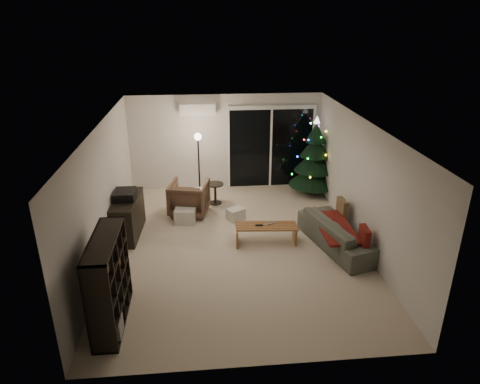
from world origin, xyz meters
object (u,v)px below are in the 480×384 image
object	(u,v)px
sofa	(339,233)
bookshelf	(97,282)
armchair	(189,198)
media_cabinet	(127,217)
coffee_table	(266,234)
christmas_tree	(315,156)

from	to	relation	value
sofa	bookshelf	bearing A→B (deg)	98.85
armchair	bookshelf	bearing A→B (deg)	83.74
media_cabinet	coffee_table	world-z (taller)	media_cabinet
armchair	sofa	size ratio (longest dim) A/B	0.43
coffee_table	christmas_tree	world-z (taller)	christmas_tree
media_cabinet	sofa	world-z (taller)	media_cabinet
bookshelf	christmas_tree	distance (m)	6.53
christmas_tree	media_cabinet	bearing A→B (deg)	-156.96
bookshelf	media_cabinet	world-z (taller)	bookshelf
bookshelf	coffee_table	bearing A→B (deg)	18.40
bookshelf	sofa	xyz separation A→B (m)	(4.30, 1.91, -0.41)
bookshelf	coffee_table	distance (m)	3.64
coffee_table	bookshelf	bearing A→B (deg)	-137.71
armchair	sofa	xyz separation A→B (m)	(3.02, -1.84, -0.10)
media_cabinet	sofa	xyz separation A→B (m)	(4.30, -0.92, -0.12)
media_cabinet	christmas_tree	world-z (taller)	christmas_tree
coffee_table	christmas_tree	xyz separation A→B (m)	(1.62, 2.55, 0.82)
media_cabinet	sofa	size ratio (longest dim) A/B	0.65
armchair	sofa	distance (m)	3.53
sofa	christmas_tree	bearing A→B (deg)	-18.82
media_cabinet	armchair	xyz separation A→B (m)	(1.28, 0.92, -0.02)
armchair	coffee_table	xyz separation A→B (m)	(1.58, -1.56, -0.20)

